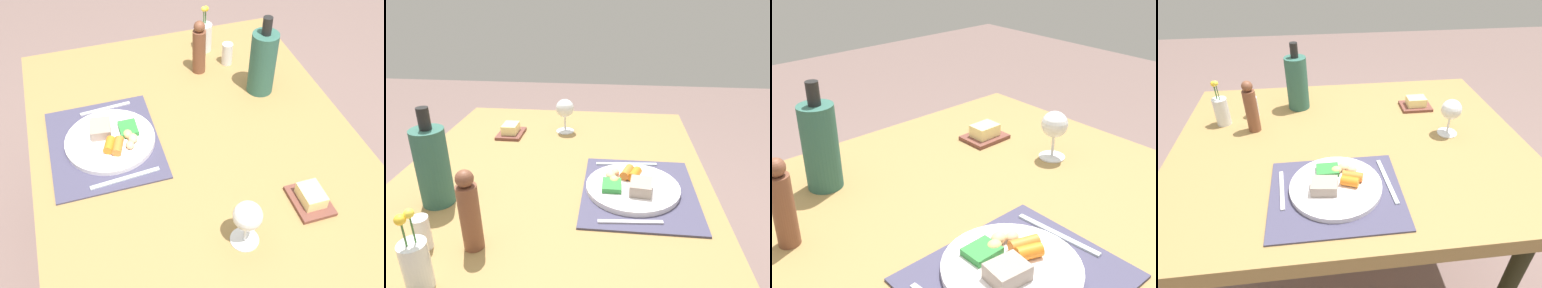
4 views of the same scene
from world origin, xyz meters
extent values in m
cube|color=olive|center=(0.00, 0.00, 0.70)|extent=(1.30, 1.02, 0.06)
cylinder|color=black|center=(0.53, 0.39, 0.34)|extent=(0.06, 0.06, 0.68)
cube|color=#42405A|center=(-0.08, -0.28, 0.73)|extent=(0.40, 0.34, 0.01)
cylinder|color=white|center=(-0.08, -0.26, 0.75)|extent=(0.28, 0.28, 0.02)
cube|color=gray|center=(-0.11, -0.28, 0.77)|extent=(0.08, 0.07, 0.03)
cylinder|color=orange|center=(-0.03, -0.27, 0.77)|extent=(0.06, 0.05, 0.03)
cylinder|color=orange|center=(-0.02, -0.24, 0.77)|extent=(0.07, 0.05, 0.03)
ellipsoid|color=#DABC74|center=(-0.07, -0.20, 0.76)|extent=(0.03, 0.03, 0.02)
ellipsoid|color=#D4B682|center=(-0.05, -0.19, 0.77)|extent=(0.04, 0.03, 0.02)
ellipsoid|color=#DBAC7F|center=(-0.02, -0.21, 0.76)|extent=(0.03, 0.03, 0.02)
cube|color=#2F8639|center=(-0.10, -0.20, 0.76)|extent=(0.07, 0.06, 0.02)
cube|color=silver|center=(0.09, -0.24, 0.74)|extent=(0.03, 0.21, 0.00)
cylinder|color=white|center=(0.38, 0.01, 0.73)|extent=(0.08, 0.08, 0.00)
cylinder|color=white|center=(0.38, 0.01, 0.77)|extent=(0.01, 0.01, 0.07)
sphere|color=white|center=(0.38, 0.01, 0.84)|extent=(0.08, 0.08, 0.08)
cube|color=brown|center=(0.32, 0.23, 0.74)|extent=(0.13, 0.10, 0.01)
cube|color=#F7E391|center=(0.32, 0.23, 0.76)|extent=(0.08, 0.06, 0.04)
cylinder|color=#2F5F51|center=(-0.19, 0.29, 0.84)|extent=(0.09, 0.09, 0.23)
cylinder|color=black|center=(-0.19, 0.29, 0.99)|extent=(0.03, 0.03, 0.06)
cylinder|color=brown|center=(-0.36, 0.12, 0.81)|extent=(0.05, 0.05, 0.17)
sphere|color=brown|center=(-0.36, 0.12, 0.92)|extent=(0.04, 0.04, 0.04)
camera|label=1|loc=(0.97, -0.32, 1.75)|focal=42.95mm
camera|label=2|loc=(-0.99, -0.19, 1.30)|focal=32.52mm
camera|label=3|loc=(-0.64, -0.75, 1.37)|focal=44.93mm
camera|label=4|loc=(-0.12, -0.99, 1.41)|focal=30.05mm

